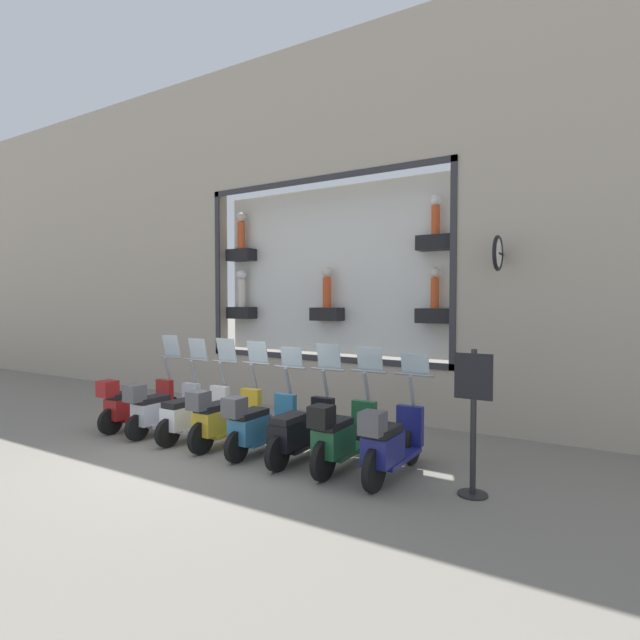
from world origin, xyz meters
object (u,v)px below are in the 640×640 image
shop_sign_post (473,417)px  scooter_green_1 (342,435)px  scooter_silver_6 (161,408)px  scooter_yellow_4 (223,417)px  scooter_white_5 (194,414)px  scooter_red_7 (134,403)px  scooter_black_2 (300,431)px  scooter_navy_0 (390,443)px  scooter_teal_3 (258,424)px

shop_sign_post → scooter_green_1: bearing=91.1°
scooter_silver_6 → scooter_green_1: bearing=-89.8°
scooter_yellow_4 → scooter_silver_6: 1.45m
scooter_white_5 → scooter_red_7: 1.45m
scooter_green_1 → scooter_black_2: size_ratio=1.00×
scooter_navy_0 → scooter_red_7: bearing=90.1°
scooter_navy_0 → scooter_white_5: 3.63m
scooter_black_2 → shop_sign_post: (-0.02, -2.51, 0.53)m
scooter_teal_3 → scooter_white_5: bearing=87.4°
scooter_navy_0 → scooter_white_5: (0.05, 3.63, -0.06)m
scooter_navy_0 → scooter_silver_6: size_ratio=1.01×
scooter_green_1 → scooter_white_5: 2.90m
scooter_green_1 → scooter_white_5: bearing=88.9°
scooter_black_2 → scooter_red_7: scooter_red_7 is taller
scooter_green_1 → scooter_yellow_4: (-0.01, 2.18, -0.01)m
scooter_black_2 → shop_sign_post: bearing=-90.5°
scooter_black_2 → scooter_white_5: 2.18m
scooter_teal_3 → scooter_silver_6: bearing=90.0°
scooter_black_2 → scooter_silver_6: scooter_black_2 is taller
scooter_silver_6 → scooter_red_7: bearing=89.7°
scooter_silver_6 → shop_sign_post: shop_sign_post is taller
scooter_navy_0 → shop_sign_post: 1.16m
scooter_silver_6 → scooter_yellow_4: bearing=-89.7°
scooter_navy_0 → scooter_silver_6: (-0.01, 4.35, -0.03)m
scooter_teal_3 → scooter_yellow_4: size_ratio=1.00×
scooter_red_7 → scooter_green_1: bearing=-89.9°
scooter_yellow_4 → scooter_white_5: size_ratio=1.00×
scooter_green_1 → scooter_silver_6: size_ratio=1.01×
scooter_green_1 → scooter_black_2: 0.73m
scooter_teal_3 → shop_sign_post: bearing=-89.2°
scooter_black_2 → shop_sign_post: 2.56m
scooter_green_1 → scooter_yellow_4: size_ratio=1.00×
scooter_yellow_4 → scooter_silver_6: size_ratio=1.01×
scooter_white_5 → shop_sign_post: (-0.02, -4.69, 0.54)m
scooter_teal_3 → scooter_white_5: size_ratio=1.00×
scooter_teal_3 → scooter_red_7: 2.90m
scooter_navy_0 → scooter_white_5: bearing=89.2°
scooter_navy_0 → scooter_red_7: 5.08m
scooter_white_5 → shop_sign_post: 4.72m
scooter_black_2 → scooter_teal_3: 0.73m
scooter_black_2 → scooter_white_5: (-0.00, 2.18, -0.01)m
scooter_green_1 → scooter_yellow_4: scooter_green_1 is taller
scooter_white_5 → shop_sign_post: size_ratio=1.01×
scooter_black_2 → shop_sign_post: shop_sign_post is taller
scooter_teal_3 → scooter_red_7: bearing=89.9°
scooter_silver_6 → scooter_teal_3: bearing=-90.0°
scooter_green_1 → scooter_white_5: (0.05, 2.90, -0.06)m
scooter_white_5 → scooter_teal_3: bearing=-92.6°
scooter_teal_3 → scooter_silver_6: size_ratio=1.00×
scooter_navy_0 → scooter_green_1: size_ratio=1.00×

